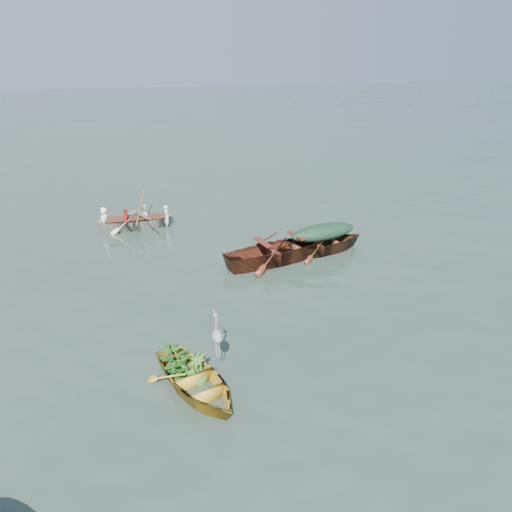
{
  "coord_description": "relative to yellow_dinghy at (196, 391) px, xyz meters",
  "views": [
    {
      "loc": [
        -2.74,
        -9.17,
        6.3
      ],
      "look_at": [
        0.55,
        3.85,
        0.5
      ],
      "focal_mm": 35.0,
      "sensor_mm": 36.0,
      "label": 1
    }
  ],
  "objects": [
    {
      "name": "ground",
      "position": [
        1.93,
        1.21,
        0.0
      ],
      "size": [
        140.0,
        140.0,
        0.0
      ],
      "primitive_type": "plane",
      "color": "#2F4338",
      "rests_on": "ground"
    },
    {
      "name": "rowed_boat",
      "position": [
        -0.83,
        9.72,
        0.0
      ],
      "size": [
        3.79,
        1.18,
        0.87
      ],
      "primitive_type": "imported",
      "rotation": [
        0.0,
        0.0,
        1.58
      ],
      "color": "beige",
      "rests_on": "ground"
    },
    {
      "name": "green_tarp_boat",
      "position": [
        4.91,
        5.94,
        0.0
      ],
      "size": [
        4.37,
        2.17,
        0.97
      ],
      "primitive_type": "imported",
      "rotation": [
        0.0,
        0.0,
        1.79
      ],
      "color": "#543113",
      "rests_on": "ground"
    },
    {
      "name": "dinghy_weeds",
      "position": [
        -0.18,
        0.52,
        0.72
      ],
      "size": [
        0.99,
        1.1,
        0.6
      ],
      "primitive_type": "imported",
      "rotation": [
        0.0,
        0.0,
        0.38
      ],
      "color": "#1D6A1B",
      "rests_on": "yellow_dinghy"
    },
    {
      "name": "yellow_dinghy",
      "position": [
        0.0,
        0.0,
        0.0
      ],
      "size": [
        2.41,
        3.39,
        0.84
      ],
      "primitive_type": "imported",
      "rotation": [
        0.0,
        0.0,
        0.38
      ],
      "color": "orange",
      "rests_on": "ground"
    },
    {
      "name": "thwart_benches",
      "position": [
        3.37,
        5.6,
        0.62
      ],
      "size": [
        2.65,
        1.52,
        0.04
      ],
      "primitive_type": null,
      "rotation": [
        0.0,
        0.0,
        1.82
      ],
      "color": "#4C1A11",
      "rests_on": "open_wooden_boat"
    },
    {
      "name": "open_wooden_boat",
      "position": [
        3.37,
        5.6,
        0.0
      ],
      "size": [
        5.23,
        2.74,
        1.21
      ],
      "primitive_type": "imported",
      "rotation": [
        0.0,
        0.0,
        1.82
      ],
      "color": "#5C2317",
      "rests_on": "ground"
    },
    {
      "name": "green_tarp_cover",
      "position": [
        4.91,
        5.94,
        0.74
      ],
      "size": [
        2.4,
        1.19,
        0.52
      ],
      "primitive_type": "ellipsoid",
      "rotation": [
        0.0,
        0.0,
        1.79
      ],
      "color": "#14321E",
      "rests_on": "green_tarp_boat"
    },
    {
      "name": "oars",
      "position": [
        -0.83,
        9.72,
        0.47
      ],
      "size": [
        0.64,
        2.61,
        0.06
      ],
      "primitive_type": null,
      "rotation": [
        0.0,
        0.0,
        1.58
      ],
      "color": "brown",
      "rests_on": "rowed_boat"
    },
    {
      "name": "heron",
      "position": [
        0.49,
        0.25,
        0.88
      ],
      "size": [
        0.41,
        0.48,
        0.92
      ],
      "primitive_type": null,
      "rotation": [
        0.0,
        0.0,
        0.38
      ],
      "color": "#96989E",
      "rests_on": "yellow_dinghy"
    },
    {
      "name": "rowers",
      "position": [
        -0.83,
        9.72,
        0.82
      ],
      "size": [
        2.66,
        1.05,
        0.76
      ],
      "primitive_type": "imported",
      "rotation": [
        0.0,
        0.0,
        1.58
      ],
      "color": "silver",
      "rests_on": "rowed_boat"
    }
  ]
}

